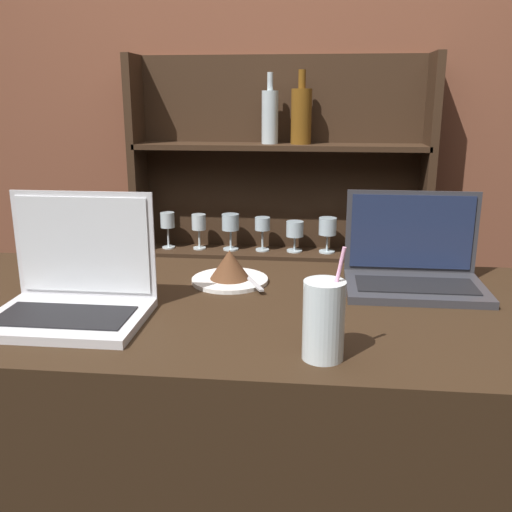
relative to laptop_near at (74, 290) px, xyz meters
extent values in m
cube|color=black|center=(0.29, 0.10, -0.60)|extent=(1.68, 0.69, 1.09)
cube|color=brown|center=(0.29, 1.25, 0.20)|extent=(7.00, 0.06, 2.70)
cube|color=#332114|center=(-0.21, 1.13, -0.31)|extent=(0.03, 0.18, 1.68)
cube|color=#332114|center=(0.90, 1.13, -0.31)|extent=(0.03, 0.18, 1.68)
cube|color=#332114|center=(0.34, 1.21, -0.31)|extent=(1.14, 0.02, 1.68)
cube|color=#332114|center=(0.34, 1.13, -0.64)|extent=(1.10, 0.18, 0.02)
cube|color=#332114|center=(0.34, 1.13, -0.22)|extent=(1.10, 0.18, 0.02)
cube|color=#332114|center=(0.34, 1.13, 0.20)|extent=(1.10, 0.18, 0.02)
cylinder|color=silver|center=(-0.10, 1.13, -0.21)|extent=(0.05, 0.05, 0.01)
cylinder|color=silver|center=(-0.10, 1.13, -0.17)|extent=(0.01, 0.01, 0.08)
cylinder|color=silver|center=(-0.10, 1.13, -0.10)|extent=(0.06, 0.06, 0.06)
cylinder|color=silver|center=(0.02, 1.13, -0.21)|extent=(0.05, 0.05, 0.01)
cylinder|color=silver|center=(0.02, 1.13, -0.17)|extent=(0.01, 0.01, 0.07)
cylinder|color=silver|center=(0.02, 1.13, -0.10)|extent=(0.06, 0.06, 0.06)
cylinder|color=silver|center=(0.15, 1.13, -0.21)|extent=(0.06, 0.06, 0.01)
cylinder|color=silver|center=(0.15, 1.13, -0.17)|extent=(0.01, 0.01, 0.08)
cylinder|color=silver|center=(0.15, 1.13, -0.10)|extent=(0.07, 0.07, 0.06)
cylinder|color=silver|center=(0.28, 1.13, -0.21)|extent=(0.05, 0.05, 0.01)
cylinder|color=silver|center=(0.28, 1.13, -0.17)|extent=(0.01, 0.01, 0.08)
cylinder|color=silver|center=(0.28, 1.13, -0.10)|extent=(0.06, 0.06, 0.05)
cylinder|color=silver|center=(0.41, 1.13, -0.21)|extent=(0.06, 0.06, 0.01)
cylinder|color=silver|center=(0.41, 1.13, -0.18)|extent=(0.01, 0.01, 0.06)
cylinder|color=silver|center=(0.41, 1.13, -0.12)|extent=(0.07, 0.07, 0.06)
cylinder|color=silver|center=(0.54, 1.13, -0.21)|extent=(0.06, 0.06, 0.01)
cylinder|color=silver|center=(0.54, 1.13, -0.17)|extent=(0.01, 0.01, 0.07)
cylinder|color=silver|center=(0.54, 1.13, -0.11)|extent=(0.07, 0.07, 0.07)
cylinder|color=silver|center=(0.66, 1.13, -0.21)|extent=(0.06, 0.06, 0.01)
cylinder|color=silver|center=(0.66, 1.13, -0.17)|extent=(0.01, 0.01, 0.07)
cylinder|color=silver|center=(0.66, 1.13, -0.10)|extent=(0.06, 0.06, 0.07)
cylinder|color=silver|center=(0.79, 1.13, -0.21)|extent=(0.05, 0.05, 0.01)
cylinder|color=silver|center=(0.79, 1.13, -0.18)|extent=(0.01, 0.01, 0.06)
cylinder|color=silver|center=(0.79, 1.13, -0.12)|extent=(0.06, 0.06, 0.06)
cylinder|color=#B2C1C6|center=(0.31, 1.13, 0.31)|extent=(0.06, 0.06, 0.19)
cylinder|color=#B2C1C6|center=(0.31, 1.13, 0.44)|extent=(0.02, 0.02, 0.06)
cylinder|color=brown|center=(0.42, 1.13, 0.31)|extent=(0.08, 0.08, 0.20)
cylinder|color=brown|center=(0.42, 1.13, 0.44)|extent=(0.03, 0.03, 0.07)
cube|color=silver|center=(0.00, -0.04, -0.05)|extent=(0.31, 0.23, 0.02)
cube|color=black|center=(0.00, -0.05, -0.04)|extent=(0.26, 0.13, 0.00)
cube|color=silver|center=(0.00, 0.07, 0.08)|extent=(0.31, 0.00, 0.23)
cube|color=silver|center=(0.00, 0.07, 0.08)|extent=(0.28, 0.01, 0.21)
cube|color=#333338|center=(0.72, 0.23, -0.05)|extent=(0.32, 0.21, 0.02)
cube|color=black|center=(0.72, 0.22, -0.04)|extent=(0.27, 0.12, 0.00)
cube|color=#333338|center=(0.72, 0.33, 0.06)|extent=(0.32, 0.00, 0.20)
cube|color=#1E2847|center=(0.72, 0.33, 0.06)|extent=(0.29, 0.01, 0.18)
cylinder|color=white|center=(0.28, 0.25, -0.05)|extent=(0.19, 0.19, 0.01)
cone|color=#51301C|center=(0.28, 0.25, -0.01)|extent=(0.10, 0.10, 0.07)
cube|color=#B7B7BC|center=(0.34, 0.24, -0.04)|extent=(0.08, 0.16, 0.00)
cylinder|color=silver|center=(0.51, -0.15, 0.01)|extent=(0.07, 0.07, 0.14)
cylinder|color=#EA9EC6|center=(0.52, -0.15, 0.04)|extent=(0.04, 0.01, 0.20)
camera|label=1|loc=(0.49, -1.06, 0.38)|focal=40.00mm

